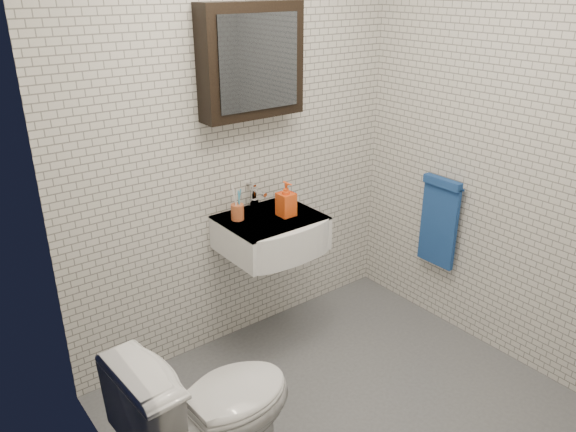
{
  "coord_description": "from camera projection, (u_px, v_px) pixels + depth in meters",
  "views": [
    {
      "loc": [
        -1.66,
        -1.62,
        2.11
      ],
      "look_at": [
        -0.07,
        0.45,
        1.0
      ],
      "focal_mm": 35.0,
      "sensor_mm": 36.0,
      "label": 1
    }
  ],
  "objects": [
    {
      "name": "toilet",
      "position": [
        212.0,
        413.0,
        2.41
      ],
      "size": [
        0.79,
        0.48,
        0.78
      ],
      "primitive_type": "imported",
      "rotation": [
        0.0,
        0.0,
        1.62
      ],
      "color": "silver",
      "rests_on": "ground"
    },
    {
      "name": "towel_rail",
      "position": [
        439.0,
        218.0,
        3.5
      ],
      "size": [
        0.09,
        0.3,
        0.58
      ],
      "color": "silver",
      "rests_on": "room_shell"
    },
    {
      "name": "room_shell",
      "position": [
        366.0,
        143.0,
        2.37
      ],
      "size": [
        2.22,
        2.02,
        2.51
      ],
      "color": "silver",
      "rests_on": "ground"
    },
    {
      "name": "toothbrush_cup",
      "position": [
        237.0,
        211.0,
        3.15
      ],
      "size": [
        0.08,
        0.08,
        0.2
      ],
      "rotation": [
        0.0,
        0.0,
        0.09
      ],
      "color": "#BC582F",
      "rests_on": "washbasin"
    },
    {
      "name": "washbasin",
      "position": [
        275.0,
        234.0,
        3.21
      ],
      "size": [
        0.55,
        0.5,
        0.2
      ],
      "color": "white",
      "rests_on": "room_shell"
    },
    {
      "name": "mirror_cabinet",
      "position": [
        252.0,
        61.0,
        2.98
      ],
      "size": [
        0.6,
        0.15,
        0.6
      ],
      "color": "black",
      "rests_on": "room_shell"
    },
    {
      "name": "soap_bottle",
      "position": [
        286.0,
        199.0,
        3.18
      ],
      "size": [
        0.09,
        0.09,
        0.2
      ],
      "primitive_type": "imported",
      "rotation": [
        0.0,
        0.0,
        0.01
      ],
      "color": "#FF5E1A",
      "rests_on": "washbasin"
    },
    {
      "name": "ground",
      "position": [
        351.0,
        413.0,
        2.94
      ],
      "size": [
        2.2,
        2.0,
        0.01
      ],
      "primitive_type": "cube",
      "color": "#52545A",
      "rests_on": "ground"
    },
    {
      "name": "faucet",
      "position": [
        255.0,
        198.0,
        3.29
      ],
      "size": [
        0.06,
        0.2,
        0.15
      ],
      "color": "silver",
      "rests_on": "washbasin"
    }
  ]
}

